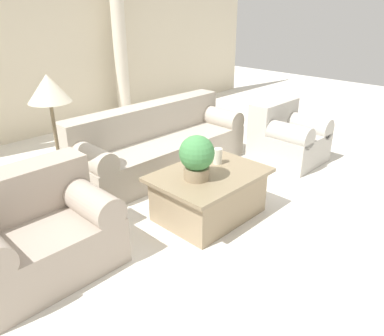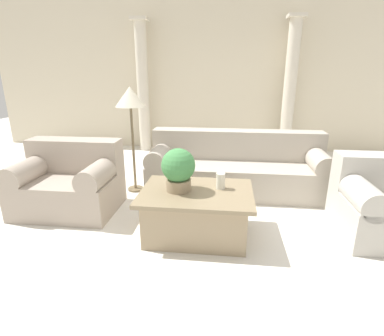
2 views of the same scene
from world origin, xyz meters
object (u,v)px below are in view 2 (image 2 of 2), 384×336
Objects in this scene: sofa_long at (236,168)px; armchair at (381,202)px; coffee_table at (196,212)px; floor_lamp at (130,102)px; potted_plant at (178,168)px; loveseat at (70,182)px.

armchair is at bearing -35.33° from sofa_long.
coffee_table is 0.78× the size of floor_lamp.
armchair is (2.08, 0.25, -0.37)m from potted_plant.
coffee_table is 2.60× the size of potted_plant.
floor_lamp is (-0.82, 1.13, 0.54)m from potted_plant.
potted_plant is 1.50m from floor_lamp.
floor_lamp reaches higher than sofa_long.
floor_lamp reaches higher than loveseat.
sofa_long is at bearing 144.67° from armchair.
coffee_table is at bearing -48.38° from floor_lamp.
coffee_table is 0.51m from potted_plant.
sofa_long is 1.71m from floor_lamp.
armchair is at bearing 7.54° from coffee_table.
potted_plant is at bearing -115.65° from sofa_long.
floor_lamp is (0.61, 0.68, 0.90)m from loveseat.
sofa_long is at bearing 71.39° from coffee_table.
potted_plant reaches higher than coffee_table.
loveseat is at bearing 162.69° from potted_plant.
potted_plant is 2.12m from armchair.
sofa_long reaches higher than coffee_table.
coffee_table is at bearing -108.61° from sofa_long.
coffee_table is (1.61, -0.45, -0.11)m from loveseat.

